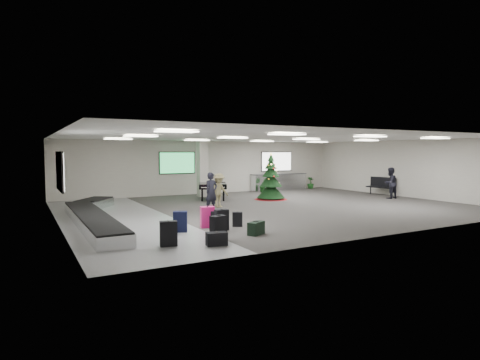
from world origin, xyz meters
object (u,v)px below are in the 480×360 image
traveler_bench (390,183)px  traveler_a (211,192)px  potted_plant_left (263,185)px  potted_plant_right (311,183)px  christmas_tree (271,183)px  traveler_b (219,190)px  grand_piano (213,186)px  pink_suitcase (207,217)px  baggage_carousel (93,216)px  bench (382,185)px  service_counter (279,182)px

traveler_bench → traveler_a: bearing=-4.7°
potted_plant_left → potted_plant_right: size_ratio=1.07×
christmas_tree → traveler_bench: bearing=-25.6°
traveler_b → potted_plant_left: bearing=27.7°
grand_piano → traveler_a: 4.12m
pink_suitcase → potted_plant_right: (12.20, 9.70, 0.05)m
baggage_carousel → bench: bearing=4.5°
service_counter → traveler_a: bearing=-140.6°
baggage_carousel → grand_piano: (6.64, 3.88, 0.53)m
grand_piano → potted_plant_right: size_ratio=2.72×
service_counter → grand_piano: service_counter is taller
service_counter → pink_suitcase: (-9.66, -9.85, -0.19)m
baggage_carousel → christmas_tree: christmas_tree is taller
service_counter → christmas_tree: 5.36m
grand_piano → christmas_tree: bearing=-1.0°
pink_suitcase → grand_piano: grand_piano is taller
potted_plant_right → bench: bearing=-78.6°
pink_suitcase → traveler_b: size_ratio=0.47×
potted_plant_right → service_counter: bearing=176.6°
grand_piano → traveler_a: traveler_a is taller
service_counter → bench: service_counter is taller
pink_suitcase → bench: bench is taller
service_counter → traveler_a: 10.34m
christmas_tree → potted_plant_left: size_ratio=2.91×
pink_suitcase → christmas_tree: (6.28, 5.70, 0.51)m
christmas_tree → potted_plant_right: size_ratio=3.11×
traveler_bench → christmas_tree: bearing=-28.0°
pink_suitcase → traveler_bench: (12.17, 2.88, 0.49)m
traveler_a → potted_plant_left: (6.28, 5.88, -0.40)m
potted_plant_right → christmas_tree: bearing=-146.0°
traveler_b → potted_plant_right: size_ratio=1.91×
grand_piano → potted_plant_right: (8.74, 2.70, -0.33)m
pink_suitcase → bench: bearing=28.4°
grand_piano → bench: 10.15m
pink_suitcase → grand_piano: 7.82m
baggage_carousel → service_counter: (12.84, 6.73, 0.33)m
traveler_b → pink_suitcase: bearing=-134.5°
bench → traveler_a: size_ratio=1.04×
christmas_tree → traveler_a: (-4.61, -2.41, -0.03)m
traveler_bench → potted_plant_right: traveler_bench is taller
bench → baggage_carousel: bearing=174.5°
christmas_tree → traveler_b: christmas_tree is taller
traveler_b → potted_plant_right: 11.09m
traveler_a → traveler_bench: size_ratio=0.98×
pink_suitcase → bench: (13.27, 4.41, 0.24)m
traveler_b → potted_plant_left: (5.43, 4.87, -0.34)m
service_counter → bench: bearing=-56.4°
bench → traveler_b: 10.75m
baggage_carousel → traveler_b: 5.85m
potted_plant_left → bench: bearing=-41.8°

